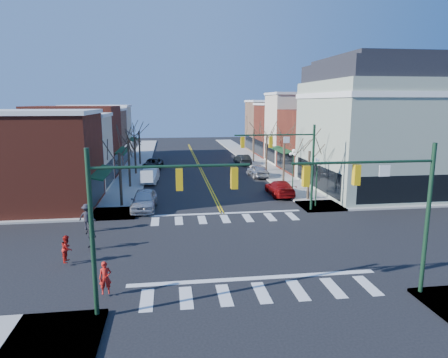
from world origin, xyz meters
name	(u,v)px	position (x,y,z in m)	size (l,w,h in m)	color
ground	(239,247)	(0.00, 0.00, 0.00)	(160.00, 160.00, 0.00)	black
sidewalk_left	(128,185)	(-8.75, 20.00, 0.07)	(3.50, 70.00, 0.15)	#9E9B93
sidewalk_right	(284,181)	(8.75, 20.00, 0.07)	(3.50, 70.00, 0.15)	#9E9B93
bldg_left_brick_a	(34,162)	(-15.50, 11.75, 4.00)	(10.00, 8.50, 8.00)	maroon
bldg_left_stucco_a	(59,153)	(-15.50, 19.50, 3.75)	(10.00, 7.00, 7.50)	beige
bldg_left_brick_b	(76,141)	(-15.50, 27.50, 4.25)	(10.00, 9.00, 8.50)	maroon
bldg_left_tan	(89,138)	(-15.50, 35.75, 3.90)	(10.00, 7.50, 7.80)	#926A50
bldg_left_stucco_b	(98,133)	(-15.50, 43.50, 4.10)	(10.00, 8.00, 8.20)	beige
bldg_right_brick_a	(323,141)	(15.50, 25.75, 4.00)	(10.00, 8.50, 8.00)	maroon
bldg_right_stucco	(303,129)	(15.50, 33.50, 5.00)	(10.00, 7.00, 10.00)	beige
bldg_right_brick_b	(288,131)	(15.50, 41.00, 4.25)	(10.00, 8.00, 8.50)	maroon
bldg_right_tan	(275,127)	(15.50, 49.00, 4.50)	(10.00, 8.00, 9.00)	#926A50
victorian_corner	(376,125)	(16.50, 14.50, 6.66)	(12.25, 14.25, 13.30)	#93A18B
traffic_mast_near_left	(138,208)	(-5.55, -7.40, 4.71)	(6.60, 0.28, 7.20)	#14331E
traffic_mast_near_right	(391,199)	(5.55, -7.40, 4.71)	(6.60, 0.28, 7.20)	#14331E
traffic_mast_far_right	(291,156)	(5.55, 7.40, 4.71)	(6.60, 0.28, 7.20)	#14331E
lamppost_corner	(317,174)	(8.20, 8.50, 2.96)	(0.36, 0.36, 4.33)	#14331E
lamppost_midblock	(293,163)	(8.20, 15.00, 2.96)	(0.36, 0.36, 4.33)	#14331E
tree_left_a	(121,180)	(-8.40, 11.00, 2.38)	(0.24, 0.24, 4.76)	#382B21
tree_left_b	(129,164)	(-8.40, 19.00, 2.52)	(0.24, 0.24, 5.04)	#382B21
tree_left_c	(135,157)	(-8.40, 27.00, 2.27)	(0.24, 0.24, 4.55)	#382B21
tree_left_d	(140,148)	(-8.40, 35.00, 2.45)	(0.24, 0.24, 4.90)	#382B21
tree_right_a	(309,176)	(8.40, 11.00, 2.31)	(0.24, 0.24, 4.62)	#382B21
tree_right_b	(284,161)	(8.40, 19.00, 2.59)	(0.24, 0.24, 5.18)	#382B21
tree_right_c	(266,153)	(8.40, 27.00, 2.42)	(0.24, 0.24, 4.83)	#382B21
tree_right_d	(254,146)	(8.40, 35.00, 2.48)	(0.24, 0.24, 4.97)	#382B21
car_left_near	(144,200)	(-6.40, 9.81, 0.85)	(2.00, 4.98, 1.70)	#B7B8BC
car_left_mid	(150,176)	(-6.40, 21.50, 0.78)	(1.65, 4.74, 1.56)	silver
car_left_far	(153,164)	(-6.40, 31.04, 0.70)	(2.34, 5.07, 1.41)	black
car_right_near	(280,188)	(6.40, 13.39, 0.74)	(2.06, 5.07, 1.47)	maroon
car_right_mid	(258,171)	(6.40, 23.20, 0.78)	(1.84, 4.58, 1.56)	#A7A8AC
car_right_far	(242,159)	(6.40, 33.31, 0.73)	(1.54, 4.43, 1.46)	black
pedestrian_red_a	(105,278)	(-7.30, -5.55, 0.93)	(0.57, 0.37, 1.56)	red
pedestrian_red_b	(67,249)	(-10.00, -1.33, 0.91)	(0.74, 0.58, 1.53)	#B51813
pedestrian_dark_a	(91,235)	(-9.11, 0.79, 0.92)	(0.90, 0.38, 1.54)	black
pedestrian_dark_b	(87,217)	(-10.00, 4.41, 1.08)	(1.21, 0.69, 1.87)	black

